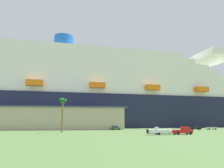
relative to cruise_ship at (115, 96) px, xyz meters
The scene contains 9 objects.
ground_plane 32.69m from the cruise_ship, 80.70° to the right, with size 600.00×600.00×0.00m, color #4C6B38.
cruise_ship is the anchor object (origin of this frame).
terminal_building 43.00m from the cruise_ship, 146.09° to the right, with size 66.75×26.47×10.11m.
pickup_truck 73.09m from the cruise_ship, 84.56° to the right, with size 5.64×2.37×2.20m.
small_boat_on_trailer 72.92m from the cruise_ship, 89.89° to the right, with size 8.75×2.10×2.15m.
palm_tree 60.66m from the cruise_ship, 117.68° to the right, with size 3.02×2.87×11.55m.
parked_car_green_wagon 39.96m from the cruise_ship, 100.36° to the right, with size 4.57×2.68×1.58m.
parked_car_white_van 56.56m from the cruise_ship, 46.93° to the right, with size 4.50×2.60×1.58m.
parked_car_black_coupe 52.43m from the cruise_ship, 55.12° to the right, with size 4.87×2.41×1.58m.
Camera 1 is at (-27.90, -72.82, 3.74)m, focal length 34.91 mm.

